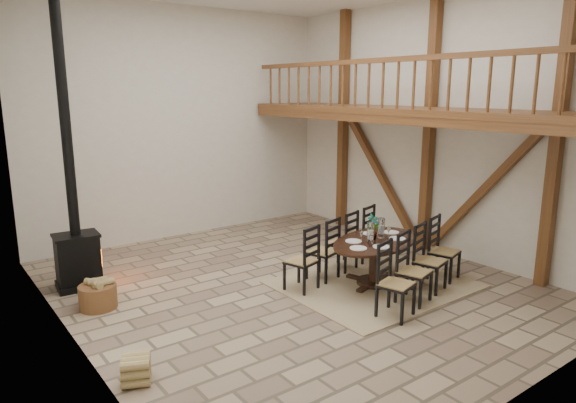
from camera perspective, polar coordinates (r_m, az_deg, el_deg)
ground at (r=8.80m, az=0.61°, el=-9.27°), size 8.00×8.00×0.00m
room_shell at (r=8.96m, az=6.82°, el=10.81°), size 7.02×8.02×5.01m
rug at (r=8.94m, az=9.52°, el=-9.02°), size 3.00×2.50×0.02m
dining_table at (r=8.81m, az=9.61°, el=-6.70°), size 2.84×2.68×1.23m
wood_stove at (r=9.07m, az=-22.62°, el=-2.22°), size 0.75×0.60×5.00m
log_basket at (r=8.38m, az=-20.37°, el=-9.76°), size 0.56×0.56×0.46m
log_stack at (r=6.30m, az=-16.53°, el=-17.50°), size 0.42×0.42×0.32m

